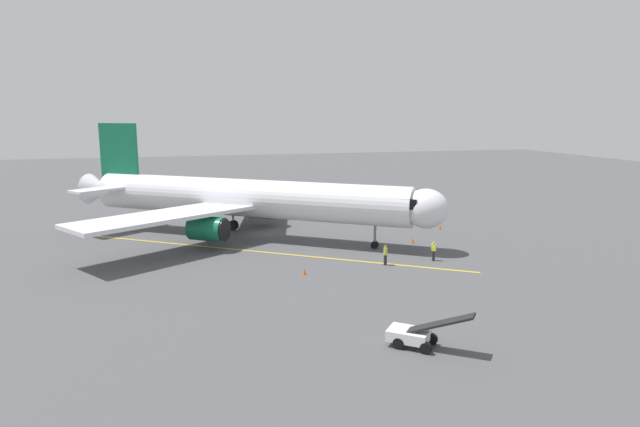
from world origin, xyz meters
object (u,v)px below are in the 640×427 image
object	(u,v)px
ground_crew_marshaller	(434,251)
tug_near_nose	(225,205)
safety_cone_nose_right	(304,271)
airplane	(244,199)
ground_crew_wing_walker	(385,255)
belt_loader_portside	(414,334)
safety_cone_nose_left	(440,227)
safety_cone_wing_port	(413,240)

from	to	relation	value
ground_crew_marshaller	tug_near_nose	xyz separation A→B (m)	(15.00, -29.76, -0.18)
safety_cone_nose_right	airplane	bearing A→B (deg)	-79.01
ground_crew_wing_walker	belt_loader_portside	distance (m)	16.30
airplane	safety_cone_nose_left	bearing A→B (deg)	174.94
ground_crew_wing_walker	belt_loader_portside	world-z (taller)	belt_loader_portside
belt_loader_portside	safety_cone_nose_left	distance (m)	31.56
ground_crew_wing_walker	tug_near_nose	bearing A→B (deg)	-70.71
safety_cone_wing_port	safety_cone_nose_right	bearing A→B (deg)	30.60
belt_loader_portside	safety_cone_nose_right	size ratio (longest dim) A/B	7.77
ground_crew_marshaller	safety_cone_wing_port	world-z (taller)	ground_crew_marshaller
belt_loader_portside	safety_cone_nose_right	distance (m)	14.94
airplane	safety_cone_wing_port	xyz separation A→B (m)	(-15.62, 6.93, -3.73)
ground_crew_wing_walker	safety_cone_nose_left	bearing A→B (deg)	-133.57
belt_loader_portside	safety_cone_wing_port	bearing A→B (deg)	-114.63
ground_crew_marshaller	tug_near_nose	world-z (taller)	ground_crew_marshaller
airplane	ground_crew_wing_walker	size ratio (longest dim) A/B	20.50
ground_crew_marshaller	belt_loader_portside	world-z (taller)	belt_loader_portside
airplane	belt_loader_portside	bearing A→B (deg)	100.49
belt_loader_portside	tug_near_nose	bearing A→B (deg)	-82.70
tug_near_nose	ground_crew_marshaller	bearing A→B (deg)	116.76
ground_crew_marshaller	safety_cone_wing_port	bearing A→B (deg)	-99.12
ground_crew_wing_walker	safety_cone_wing_port	distance (m)	8.70
safety_cone_nose_right	ground_crew_marshaller	bearing A→B (deg)	-174.75
tug_near_nose	safety_cone_nose_right	world-z (taller)	tug_near_nose
airplane	ground_crew_marshaller	world-z (taller)	airplane
ground_crew_marshaller	safety_cone_nose_right	distance (m)	11.83
safety_cone_nose_left	safety_cone_wing_port	xyz separation A→B (m)	(5.56, 5.06, 0.00)
tug_near_nose	safety_cone_nose_right	xyz separation A→B (m)	(-3.24, 30.84, -0.43)
belt_loader_portside	safety_cone_nose_left	bearing A→B (deg)	-119.99
safety_cone_nose_left	safety_cone_nose_right	bearing A→B (deg)	34.51
belt_loader_portside	safety_cone_wing_port	xyz separation A→B (m)	(-10.21, -22.28, -0.44)
ground_crew_wing_walker	safety_cone_nose_left	world-z (taller)	ground_crew_wing_walker
ground_crew_wing_walker	safety_cone_nose_right	size ratio (longest dim) A/B	3.11
tug_near_nose	belt_loader_portside	world-z (taller)	belt_loader_portside
tug_near_nose	safety_cone_nose_left	distance (m)	28.26
airplane	tug_near_nose	size ratio (longest dim) A/B	12.83
safety_cone_nose_right	safety_cone_wing_port	world-z (taller)	same
tug_near_nose	safety_cone_nose_left	xyz separation A→B (m)	(-21.61, 18.21, -0.43)
airplane	safety_cone_wing_port	bearing A→B (deg)	156.07
belt_loader_portside	airplane	bearing A→B (deg)	-79.51
ground_crew_marshaller	safety_cone_wing_port	size ratio (longest dim) A/B	3.11
ground_crew_wing_walker	safety_cone_nose_right	world-z (taller)	ground_crew_wing_walker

